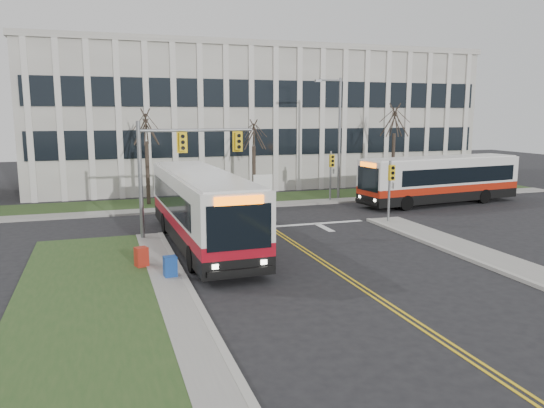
{
  "coord_description": "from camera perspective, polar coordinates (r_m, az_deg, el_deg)",
  "views": [
    {
      "loc": [
        -9.29,
        -20.71,
        6.56
      ],
      "look_at": [
        -0.98,
        4.65,
        2.0
      ],
      "focal_mm": 35.0,
      "sensor_mm": 36.0,
      "label": 1
    }
  ],
  "objects": [
    {
      "name": "mast_arm_signal",
      "position": [
        28.21,
        -10.63,
        4.85
      ],
      "size": [
        6.11,
        0.38,
        6.2
      ],
      "color": "slate",
      "rests_on": "ground"
    },
    {
      "name": "sidewalk_cross",
      "position": [
        39.19,
        3.51,
        0.15
      ],
      "size": [
        44.0,
        1.6,
        0.14
      ],
      "primitive_type": "cube",
      "color": "#9E9B93",
      "rests_on": "ground"
    },
    {
      "name": "ground",
      "position": [
        23.63,
        5.82,
        -6.47
      ],
      "size": [
        120.0,
        120.0,
        0.0
      ],
      "primitive_type": "plane",
      "color": "black",
      "rests_on": "ground"
    },
    {
      "name": "bus_cross",
      "position": [
        40.73,
        17.6,
        2.37
      ],
      "size": [
        12.9,
        4.17,
        3.38
      ],
      "primitive_type": null,
      "rotation": [
        0.0,
        0.0,
        -1.46
      ],
      "color": "silver",
      "rests_on": "ground"
    },
    {
      "name": "directory_sign",
      "position": [
        40.35,
        -0.99,
        2.02
      ],
      "size": [
        1.5,
        0.12,
        2.0
      ],
      "color": "slate",
      "rests_on": "ground"
    },
    {
      "name": "tree_mid",
      "position": [
        40.55,
        -1.98,
        7.32
      ],
      "size": [
        1.8,
        1.8,
        6.82
      ],
      "color": "#42352B",
      "rests_on": "ground"
    },
    {
      "name": "signal_pole_far",
      "position": [
        39.9,
        6.38,
        3.8
      ],
      "size": [
        0.34,
        0.39,
        3.8
      ],
      "color": "slate",
      "rests_on": "ground"
    },
    {
      "name": "bus_main",
      "position": [
        26.61,
        -7.56,
        -0.66
      ],
      "size": [
        3.26,
        13.66,
        3.62
      ],
      "primitive_type": null,
      "rotation": [
        0.0,
        0.0,
        0.02
      ],
      "color": "silver",
      "rests_on": "ground"
    },
    {
      "name": "newspaper_box_red",
      "position": [
        23.38,
        -13.86,
        -5.67
      ],
      "size": [
        0.62,
        0.58,
        0.95
      ],
      "primitive_type": "cube",
      "rotation": [
        0.0,
        0.0,
        0.32
      ],
      "color": "#AE2516",
      "rests_on": "ground"
    },
    {
      "name": "sidewalk_west",
      "position": [
        17.15,
        -9.33,
        -12.67
      ],
      "size": [
        1.2,
        26.0,
        0.14
      ],
      "primitive_type": "cube",
      "color": "#9E9B93",
      "rests_on": "ground"
    },
    {
      "name": "newspaper_box_blue",
      "position": [
        21.69,
        -10.89,
        -6.77
      ],
      "size": [
        0.54,
        0.49,
        0.95
      ],
      "primitive_type": "cube",
      "rotation": [
        0.0,
        0.0,
        0.09
      ],
      "color": "navy",
      "rests_on": "ground"
    },
    {
      "name": "tree_right",
      "position": [
        45.18,
        13.04,
        8.62
      ],
      "size": [
        1.8,
        1.8,
        8.25
      ],
      "color": "#42352B",
      "rests_on": "ground"
    },
    {
      "name": "building_lawn",
      "position": [
        41.77,
        2.09,
        0.74
      ],
      "size": [
        44.0,
        5.0,
        0.12
      ],
      "primitive_type": "cube",
      "color": "#2A471E",
      "rests_on": "ground"
    },
    {
      "name": "streetlight",
      "position": [
        40.79,
        7.06,
        7.71
      ],
      "size": [
        2.15,
        0.25,
        9.2
      ],
      "color": "slate",
      "rests_on": "ground"
    },
    {
      "name": "grass_verge",
      "position": [
        17.01,
        -19.64,
        -13.35
      ],
      "size": [
        5.0,
        26.0,
        0.12
      ],
      "primitive_type": "cube",
      "color": "#2A471E",
      "rests_on": "ground"
    },
    {
      "name": "signal_pole_near",
      "position": [
        32.41,
        12.62,
        2.27
      ],
      "size": [
        0.34,
        0.39,
        3.8
      ],
      "color": "slate",
      "rests_on": "ground"
    },
    {
      "name": "office_building",
      "position": [
        52.69,
        -2.44,
        9.08
      ],
      "size": [
        40.0,
        16.0,
        12.0
      ],
      "primitive_type": "cube",
      "color": "beige",
      "rests_on": "ground"
    },
    {
      "name": "tree_left",
      "position": [
        38.86,
        -13.41,
        7.89
      ],
      "size": [
        1.8,
        1.8,
        7.7
      ],
      "color": "#42352B",
      "rests_on": "ground"
    }
  ]
}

